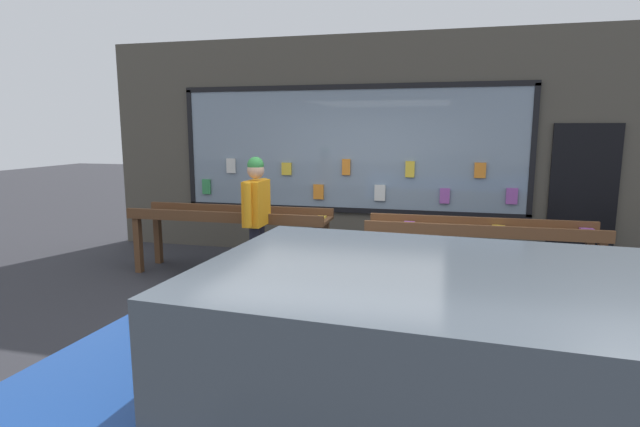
% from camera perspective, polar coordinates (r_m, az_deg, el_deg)
% --- Properties ---
extents(ground_plane, '(40.00, 40.00, 0.00)m').
position_cam_1_polar(ground_plane, '(5.94, 1.54, -10.21)').
color(ground_plane, '#2D2D33').
extents(shopfront_facade, '(8.70, 0.29, 3.45)m').
position_cam_1_polar(shopfront_facade, '(7.95, 5.52, 7.39)').
color(shopfront_facade, '#4C473D').
rests_on(shopfront_facade, ground_plane).
extents(display_table_left, '(2.82, 0.71, 0.93)m').
position_cam_1_polar(display_table_left, '(7.06, -10.22, -0.83)').
color(display_table_left, brown).
rests_on(display_table_left, ground_plane).
extents(display_table_right, '(2.82, 0.66, 0.90)m').
position_cam_1_polar(display_table_right, '(6.47, 17.85, -2.33)').
color(display_table_right, brown).
rests_on(display_table_right, ground_plane).
extents(person_browsing, '(0.22, 0.66, 1.68)m').
position_cam_1_polar(person_browsing, '(6.39, -7.26, 0.22)').
color(person_browsing, black).
rests_on(person_browsing, ground_plane).
extents(small_dog, '(0.34, 0.51, 0.38)m').
position_cam_1_polar(small_dog, '(6.23, -4.46, -6.80)').
color(small_dog, '#99724C').
rests_on(small_dog, ground_plane).
extents(parked_car, '(4.17, 2.02, 1.41)m').
position_cam_1_polar(parked_car, '(2.51, 15.15, -21.28)').
color(parked_car, navy).
rests_on(parked_car, ground_plane).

